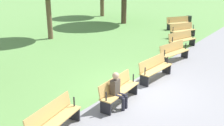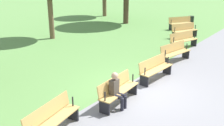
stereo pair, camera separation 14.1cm
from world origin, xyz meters
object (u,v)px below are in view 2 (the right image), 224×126
Objects in this scene: bench_4 at (155,68)px; bench_6 at (52,119)px; bench_3 at (175,52)px; bench_0 at (180,23)px; bench_1 at (184,30)px; bench_5 at (118,90)px; person_seated at (117,89)px; bench_2 at (183,40)px; trash_bin at (191,21)px.

bench_4 is 0.98× the size of bench_6.
bench_3 and bench_6 have the same top height.
bench_0 is 0.95× the size of bench_6.
bench_1 and bench_5 have the same top height.
bench_4 is 1.00× the size of bench_5.
person_seated is (12.50, 3.33, 0.16)m from bench_0.
bench_6 is at bearing -15.74° from person_seated.
bench_2 is (4.62, 2.20, 0.00)m from bench_0.
bench_0 and bench_4 have the same top height.
bench_5 is 1.56× the size of person_seated.
bench_4 is at bearing 179.60° from person_seated.
bench_6 is (10.14, 0.64, 0.00)m from bench_2.
bench_4 is 2.85m from person_seated.
bench_1 and bench_6 have the same top height.
bench_3 is 5.42m from person_seated.
bench_0 is 5.12m from bench_2.
bench_4 is at bearing 176.35° from bench_5.
person_seated is at bearing 26.60° from bench_5.
bench_3 is 8.97m from trash_bin.
bench_5 reaches higher than trash_bin.
bench_3 is (4.87, 1.59, 0.00)m from bench_1.
bench_1 is 12.63m from bench_6.
person_seated is at bearing 156.96° from bench_6.
bench_0 is 12.62m from bench_5.
bench_3 is at bearing -178.50° from person_seated.
bench_5 is (2.57, 0.00, 0.00)m from bench_4.
bench_1 is 0.98× the size of bench_6.
trash_bin is at bearing -171.51° from bench_5.
bench_4 is at bearing 40.08° from bench_1.
person_seated is at bearing 12.54° from trash_bin.
bench_3 is at bearing 43.71° from bench_1.
bench_6 is (2.55, -0.32, 0.00)m from bench_5.
person_seated is at bearing 26.42° from bench_2.
bench_1 is at bearing -172.19° from person_seated.
bench_1 is at bearing 15.45° from trash_bin.
bench_2 is 2.42× the size of trash_bin.
bench_5 is at bearing 161.79° from bench_6.
bench_2 is 1.00× the size of bench_6.
bench_5 is (9.98, 1.92, 0.00)m from bench_1.
bench_6 is at bearing -10.91° from bench_5.
bench_3 reaches higher than trash_bin.
person_seated is (10.26, 2.08, 0.16)m from bench_1.
bench_0 is at bearing -158.20° from bench_4.
bench_4 is 2.57m from bench_5.
bench_4 is 5.12m from bench_6.
bench_3 is 2.42× the size of trash_bin.
bench_2 is 2.57m from bench_3.
bench_5 is 0.36m from person_seated.
bench_2 is 1.00× the size of bench_3.
bench_0 is at bearing -125.38° from bench_1.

